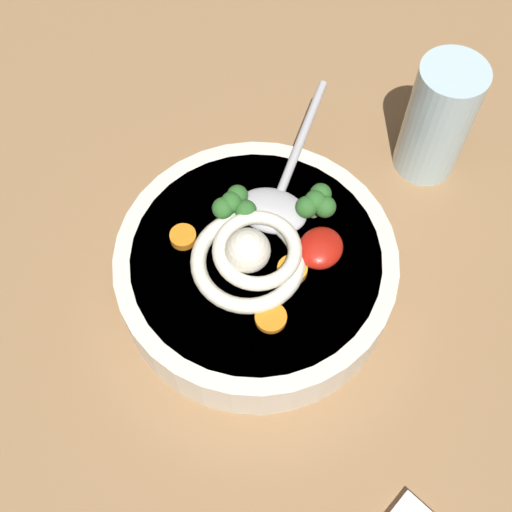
% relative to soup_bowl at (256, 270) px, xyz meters
% --- Properties ---
extents(table_slab, '(1.22, 1.22, 0.04)m').
position_rel_soup_bowl_xyz_m(table_slab, '(-0.01, 0.02, -0.05)').
color(table_slab, '#936D47').
rests_on(table_slab, ground).
extents(soup_bowl, '(0.24, 0.24, 0.05)m').
position_rel_soup_bowl_xyz_m(soup_bowl, '(0.00, 0.00, 0.00)').
color(soup_bowl, silver).
rests_on(soup_bowl, table_slab).
extents(noodle_pile, '(0.10, 0.10, 0.04)m').
position_rel_soup_bowl_xyz_m(noodle_pile, '(-0.01, 0.00, 0.04)').
color(noodle_pile, silver).
rests_on(noodle_pile, soup_bowl).
extents(soup_spoon, '(0.18, 0.07, 0.02)m').
position_rel_soup_bowl_xyz_m(soup_spoon, '(0.05, 0.01, 0.03)').
color(soup_spoon, '#B7B7BC').
rests_on(soup_spoon, soup_bowl).
extents(chili_sauce_dollop, '(0.04, 0.04, 0.02)m').
position_rel_soup_bowl_xyz_m(chili_sauce_dollop, '(0.03, -0.04, 0.03)').
color(chili_sauce_dollop, '#B2190F').
rests_on(chili_sauce_dollop, soup_bowl).
extents(broccoli_floret_right, '(0.04, 0.03, 0.03)m').
position_rel_soup_bowl_xyz_m(broccoli_floret_right, '(0.02, 0.04, 0.04)').
color(broccoli_floret_right, '#7A9E60').
rests_on(broccoli_floret_right, soup_bowl).
extents(broccoli_floret_center, '(0.04, 0.03, 0.03)m').
position_rel_soup_bowl_xyz_m(broccoli_floret_center, '(0.06, -0.02, 0.04)').
color(broccoli_floret_center, '#7A9E60').
rests_on(broccoli_floret_center, soup_bowl).
extents(carrot_slice_beside_noodles, '(0.02, 0.02, 0.01)m').
position_rel_soup_bowl_xyz_m(carrot_slice_beside_noodles, '(0.00, -0.03, 0.03)').
color(carrot_slice_beside_noodles, orange).
rests_on(carrot_slice_beside_noodles, soup_bowl).
extents(carrot_slice_left, '(0.02, 0.02, 0.01)m').
position_rel_soup_bowl_xyz_m(carrot_slice_left, '(-0.02, 0.06, 0.03)').
color(carrot_slice_left, orange).
rests_on(carrot_slice_left, soup_bowl).
extents(carrot_slice_extra_a, '(0.03, 0.03, 0.01)m').
position_rel_soup_bowl_xyz_m(carrot_slice_extra_a, '(-0.04, -0.04, 0.03)').
color(carrot_slice_extra_a, orange).
rests_on(carrot_slice_extra_a, soup_bowl).
extents(drinking_glass, '(0.06, 0.06, 0.12)m').
position_rel_soup_bowl_xyz_m(drinking_glass, '(0.20, -0.07, 0.03)').
color(drinking_glass, silver).
rests_on(drinking_glass, table_slab).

